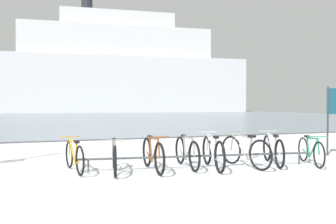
% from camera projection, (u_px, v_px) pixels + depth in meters
% --- Properties ---
extents(ground, '(80.00, 132.00, 0.08)m').
position_uv_depth(ground, '(78.00, 114.00, 55.74)').
color(ground, silver).
extents(bike_rack, '(5.60, 0.75, 0.31)m').
position_uv_depth(bike_rack, '(200.00, 156.00, 7.60)').
color(bike_rack, '#4C5156').
rests_on(bike_rack, ground).
extents(bicycle_0, '(0.49, 1.58, 0.75)m').
position_uv_depth(bicycle_0, '(74.00, 156.00, 7.18)').
color(bicycle_0, black).
rests_on(bicycle_0, ground).
extents(bicycle_1, '(0.46, 1.64, 0.77)m').
position_uv_depth(bicycle_1, '(114.00, 157.00, 7.09)').
color(bicycle_1, black).
rests_on(bicycle_1, ground).
extents(bicycle_2, '(0.46, 1.74, 0.81)m').
position_uv_depth(bicycle_2, '(153.00, 154.00, 7.27)').
color(bicycle_2, black).
rests_on(bicycle_2, ground).
extents(bicycle_3, '(0.46, 1.70, 0.80)m').
position_uv_depth(bicycle_3, '(187.00, 152.00, 7.65)').
color(bicycle_3, black).
rests_on(bicycle_3, ground).
extents(bicycle_4, '(0.47, 1.72, 0.82)m').
position_uv_depth(bicycle_4, '(213.00, 153.00, 7.52)').
color(bicycle_4, black).
rests_on(bicycle_4, ground).
extents(bicycle_5, '(0.52, 1.65, 0.82)m').
position_uv_depth(bicycle_5, '(245.00, 151.00, 7.72)').
color(bicycle_5, black).
rests_on(bicycle_5, ground).
extents(bicycle_6, '(0.69, 1.66, 0.80)m').
position_uv_depth(bicycle_6, '(273.00, 150.00, 8.04)').
color(bicycle_6, black).
rests_on(bicycle_6, ground).
extents(bicycle_7, '(0.64, 1.51, 0.74)m').
position_uv_depth(bicycle_7, '(311.00, 151.00, 8.02)').
color(bicycle_7, black).
rests_on(bicycle_7, ground).
extents(info_sign, '(0.55, 0.13, 2.00)m').
position_uv_depth(info_sign, '(336.00, 109.00, 9.46)').
color(info_sign, '#33383D').
rests_on(info_sign, ground).
extents(ferry_ship, '(50.11, 16.45, 24.81)m').
position_uv_depth(ferry_ship, '(122.00, 72.00, 67.87)').
color(ferry_ship, white).
rests_on(ferry_ship, ground).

